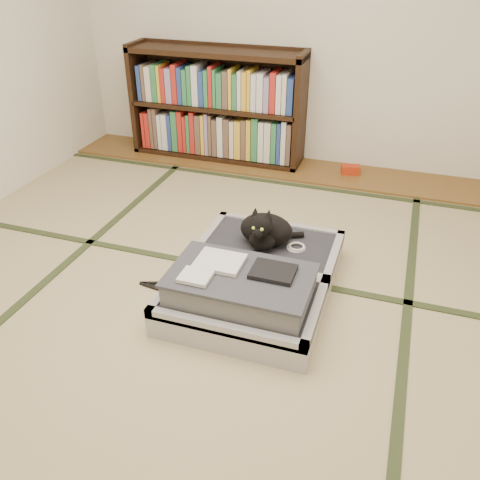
% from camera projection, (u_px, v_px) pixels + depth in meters
% --- Properties ---
extents(floor, '(4.50, 4.50, 0.00)m').
position_uv_depth(floor, '(210.00, 310.00, 2.71)').
color(floor, tan).
rests_on(floor, ground).
extents(wood_strip, '(4.00, 0.50, 0.02)m').
position_uv_depth(wood_strip, '(296.00, 169.00, 4.33)').
color(wood_strip, brown).
rests_on(wood_strip, ground).
extents(red_item, '(0.17, 0.12, 0.07)m').
position_uv_depth(red_item, '(350.00, 170.00, 4.21)').
color(red_item, '#AD2A0D').
rests_on(red_item, wood_strip).
extents(room_shell, '(4.50, 4.50, 4.50)m').
position_uv_depth(room_shell, '(199.00, 13.00, 1.96)').
color(room_shell, white).
rests_on(room_shell, ground).
extents(tatami_borders, '(4.00, 4.50, 0.01)m').
position_uv_depth(tatami_borders, '(240.00, 262.00, 3.11)').
color(tatami_borders, '#2D381E').
rests_on(tatami_borders, ground).
extents(bookcase, '(1.51, 0.34, 0.97)m').
position_uv_depth(bookcase, '(217.00, 108.00, 4.37)').
color(bookcase, black).
rests_on(bookcase, wood_strip).
extents(suitcase, '(0.81, 1.08, 0.32)m').
position_uv_depth(suitcase, '(253.00, 280.00, 2.76)').
color(suitcase, '#A5A5A9').
rests_on(suitcase, floor).
extents(cat, '(0.36, 0.36, 0.29)m').
position_uv_depth(cat, '(265.00, 230.00, 2.93)').
color(cat, black).
rests_on(cat, suitcase).
extents(cable_coil, '(0.11, 0.11, 0.03)m').
position_uv_depth(cable_coil, '(296.00, 247.00, 2.95)').
color(cable_coil, white).
rests_on(cable_coil, suitcase).
extents(hanger, '(0.46, 0.24, 0.01)m').
position_uv_depth(hanger, '(178.00, 291.00, 2.85)').
color(hanger, black).
rests_on(hanger, floor).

